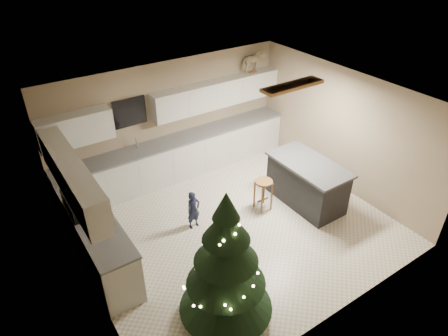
{
  "coord_description": "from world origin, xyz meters",
  "views": [
    {
      "loc": [
        -3.48,
        -4.82,
        5.11
      ],
      "look_at": [
        0.0,
        0.35,
        1.15
      ],
      "focal_mm": 32.0,
      "sensor_mm": 36.0,
      "label": 1
    }
  ],
  "objects_px": {
    "island": "(307,183)",
    "toddler": "(193,210)",
    "bar_stool": "(263,188)",
    "christmas_tree": "(226,271)",
    "rocking_horse": "(253,62)"
  },
  "relations": [
    {
      "from": "bar_stool",
      "to": "toddler",
      "type": "distance_m",
      "value": 1.48
    },
    {
      "from": "toddler",
      "to": "christmas_tree",
      "type": "bearing_deg",
      "value": -114.06
    },
    {
      "from": "island",
      "to": "bar_stool",
      "type": "distance_m",
      "value": 0.93
    },
    {
      "from": "christmas_tree",
      "to": "rocking_horse",
      "type": "height_order",
      "value": "rocking_horse"
    },
    {
      "from": "island",
      "to": "toddler",
      "type": "xyz_separation_m",
      "value": [
        -2.33,
        0.61,
        -0.09
      ]
    },
    {
      "from": "island",
      "to": "toddler",
      "type": "distance_m",
      "value": 2.41
    },
    {
      "from": "christmas_tree",
      "to": "rocking_horse",
      "type": "distance_m",
      "value": 5.36
    },
    {
      "from": "bar_stool",
      "to": "toddler",
      "type": "xyz_separation_m",
      "value": [
        -1.45,
        0.29,
        -0.11
      ]
    },
    {
      "from": "bar_stool",
      "to": "rocking_horse",
      "type": "bearing_deg",
      "value": 58.86
    },
    {
      "from": "christmas_tree",
      "to": "toddler",
      "type": "bearing_deg",
      "value": 72.62
    },
    {
      "from": "toddler",
      "to": "rocking_horse",
      "type": "height_order",
      "value": "rocking_horse"
    },
    {
      "from": "bar_stool",
      "to": "christmas_tree",
      "type": "relative_size",
      "value": 0.29
    },
    {
      "from": "bar_stool",
      "to": "rocking_horse",
      "type": "distance_m",
      "value": 3.1
    },
    {
      "from": "bar_stool",
      "to": "rocking_horse",
      "type": "height_order",
      "value": "rocking_horse"
    },
    {
      "from": "christmas_tree",
      "to": "bar_stool",
      "type": "bearing_deg",
      "value": 39.77
    }
  ]
}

